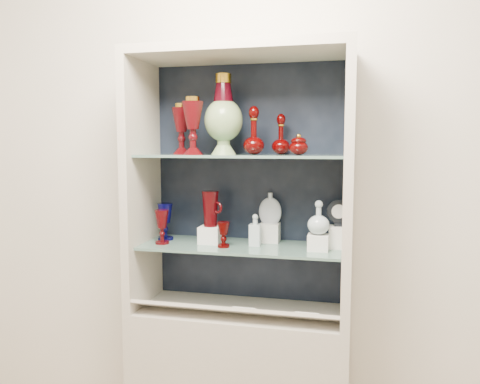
% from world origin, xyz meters
% --- Properties ---
extents(wall_back, '(3.50, 0.02, 2.80)m').
position_xyz_m(wall_back, '(0.00, 1.75, 1.40)').
color(wall_back, beige).
rests_on(wall_back, ground).
extents(cabinet_back_panel, '(0.98, 0.02, 1.15)m').
position_xyz_m(cabinet_back_panel, '(0.00, 1.72, 1.32)').
color(cabinet_back_panel, black).
rests_on(cabinet_back_panel, cabinet_base).
extents(cabinet_side_left, '(0.04, 0.40, 1.15)m').
position_xyz_m(cabinet_side_left, '(-0.48, 1.53, 1.32)').
color(cabinet_side_left, '#BBB2A0').
rests_on(cabinet_side_left, cabinet_base).
extents(cabinet_side_right, '(0.04, 0.40, 1.15)m').
position_xyz_m(cabinet_side_right, '(0.48, 1.53, 1.32)').
color(cabinet_side_right, '#BBB2A0').
rests_on(cabinet_side_right, cabinet_base).
extents(cabinet_top_cap, '(1.00, 0.40, 0.04)m').
position_xyz_m(cabinet_top_cap, '(0.00, 1.53, 1.92)').
color(cabinet_top_cap, '#BBB2A0').
rests_on(cabinet_top_cap, cabinet_side_left).
extents(shelf_lower, '(0.92, 0.34, 0.01)m').
position_xyz_m(shelf_lower, '(0.00, 1.55, 1.04)').
color(shelf_lower, slate).
rests_on(shelf_lower, cabinet_side_left).
extents(shelf_upper, '(0.92, 0.34, 0.01)m').
position_xyz_m(shelf_upper, '(0.00, 1.55, 1.46)').
color(shelf_upper, slate).
rests_on(shelf_upper, cabinet_side_left).
extents(label_ledge, '(0.92, 0.17, 0.09)m').
position_xyz_m(label_ledge, '(0.00, 1.42, 0.78)').
color(label_ledge, '#BBB2A0').
rests_on(label_ledge, cabinet_base).
extents(label_card_0, '(0.10, 0.06, 0.03)m').
position_xyz_m(label_card_0, '(0.05, 1.42, 0.80)').
color(label_card_0, white).
rests_on(label_card_0, label_ledge).
extents(label_card_1, '(0.10, 0.06, 0.03)m').
position_xyz_m(label_card_1, '(0.32, 1.42, 0.80)').
color(label_card_1, white).
rests_on(label_card_1, label_ledge).
extents(pedestal_lamp_left, '(0.11, 0.11, 0.24)m').
position_xyz_m(pedestal_lamp_left, '(-0.30, 1.59, 1.59)').
color(pedestal_lamp_left, '#450609').
rests_on(pedestal_lamp_left, shelf_upper).
extents(pedestal_lamp_right, '(0.11, 0.11, 0.26)m').
position_xyz_m(pedestal_lamp_right, '(-0.21, 1.48, 1.60)').
color(pedestal_lamp_right, '#450609').
rests_on(pedestal_lamp_right, shelf_upper).
extents(enamel_urn, '(0.22, 0.22, 0.36)m').
position_xyz_m(enamel_urn, '(-0.08, 1.55, 1.65)').
color(enamel_urn, '#074E1C').
rests_on(enamel_urn, shelf_upper).
extents(ruby_decanter_a, '(0.12, 0.12, 0.24)m').
position_xyz_m(ruby_decanter_a, '(0.06, 1.56, 1.59)').
color(ruby_decanter_a, '#3E0000').
rests_on(ruby_decanter_a, shelf_upper).
extents(ruby_decanter_b, '(0.11, 0.11, 0.20)m').
position_xyz_m(ruby_decanter_b, '(0.17, 1.63, 1.57)').
color(ruby_decanter_b, '#3E0000').
rests_on(ruby_decanter_b, shelf_upper).
extents(lidded_bowl, '(0.11, 0.11, 0.09)m').
position_xyz_m(lidded_bowl, '(0.27, 1.51, 1.52)').
color(lidded_bowl, '#3E0000').
rests_on(lidded_bowl, shelf_upper).
extents(cobalt_goblet, '(0.08, 0.08, 0.18)m').
position_xyz_m(cobalt_goblet, '(-0.39, 1.59, 1.14)').
color(cobalt_goblet, '#060646').
rests_on(cobalt_goblet, shelf_lower).
extents(ruby_goblet_tall, '(0.08, 0.08, 0.16)m').
position_xyz_m(ruby_goblet_tall, '(-0.37, 1.49, 1.13)').
color(ruby_goblet_tall, '#450609').
rests_on(ruby_goblet_tall, shelf_lower).
extents(ruby_goblet_small, '(0.08, 0.08, 0.12)m').
position_xyz_m(ruby_goblet_small, '(-0.07, 1.49, 1.11)').
color(ruby_goblet_small, '#3E0000').
rests_on(ruby_goblet_small, shelf_lower).
extents(riser_ruby_pitcher, '(0.10, 0.10, 0.08)m').
position_xyz_m(riser_ruby_pitcher, '(-0.15, 1.56, 1.09)').
color(riser_ruby_pitcher, silver).
rests_on(riser_ruby_pitcher, shelf_lower).
extents(ruby_pitcher, '(0.15, 0.12, 0.17)m').
position_xyz_m(ruby_pitcher, '(-0.15, 1.56, 1.21)').
color(ruby_pitcher, '#450609').
rests_on(ruby_pitcher, riser_ruby_pitcher).
extents(clear_square_bottle, '(0.05, 0.05, 0.15)m').
position_xyz_m(clear_square_bottle, '(0.07, 1.55, 1.12)').
color(clear_square_bottle, '#ABC0C5').
rests_on(clear_square_bottle, shelf_lower).
extents(riser_flat_flask, '(0.09, 0.09, 0.09)m').
position_xyz_m(riser_flat_flask, '(0.12, 1.65, 1.09)').
color(riser_flat_flask, silver).
rests_on(riser_flat_flask, shelf_lower).
extents(flat_flask, '(0.11, 0.05, 0.15)m').
position_xyz_m(flat_flask, '(0.12, 1.65, 1.22)').
color(flat_flask, '#B2BBC8').
rests_on(flat_flask, riser_flat_flask).
extents(riser_clear_round_decanter, '(0.09, 0.09, 0.07)m').
position_xyz_m(riser_clear_round_decanter, '(0.36, 1.52, 1.08)').
color(riser_clear_round_decanter, silver).
rests_on(riser_clear_round_decanter, shelf_lower).
extents(clear_round_decanter, '(0.11, 0.11, 0.14)m').
position_xyz_m(clear_round_decanter, '(0.36, 1.52, 1.19)').
color(clear_round_decanter, '#ABC0C5').
rests_on(clear_round_decanter, riser_clear_round_decanter).
extents(riser_cameo_medallion, '(0.08, 0.08, 0.10)m').
position_xyz_m(riser_cameo_medallion, '(0.44, 1.59, 1.10)').
color(riser_cameo_medallion, silver).
rests_on(riser_cameo_medallion, shelf_lower).
extents(cameo_medallion, '(0.11, 0.05, 0.12)m').
position_xyz_m(cameo_medallion, '(0.44, 1.59, 1.21)').
color(cameo_medallion, black).
rests_on(cameo_medallion, riser_cameo_medallion).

